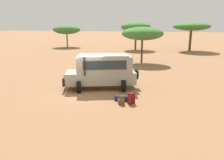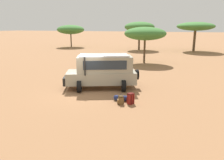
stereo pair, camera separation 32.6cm
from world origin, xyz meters
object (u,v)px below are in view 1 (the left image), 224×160
(duffel_bag_low_black_case, at_px, (122,98))
(acacia_tree_right_mid, at_px, (191,26))
(acacia_tree_centre_back, at_px, (142,34))
(acacia_tree_left_mid, at_px, (136,27))
(backpack_beside_front_wheel, at_px, (121,100))
(acacia_tree_far_left, at_px, (67,30))
(safari_vehicle, at_px, (102,71))
(backpack_cluster_center, at_px, (131,99))

(duffel_bag_low_black_case, height_order, acacia_tree_right_mid, acacia_tree_right_mid)
(duffel_bag_low_black_case, bearing_deg, acacia_tree_centre_back, 97.61)
(duffel_bag_low_black_case, xyz_separation_m, acacia_tree_left_mid, (-6.27, 28.76, 4.04))
(duffel_bag_low_black_case, relative_size, acacia_tree_right_mid, 0.14)
(acacia_tree_left_mid, distance_m, acacia_tree_centre_back, 15.17)
(acacia_tree_left_mid, bearing_deg, duffel_bag_low_black_case, -77.71)
(backpack_beside_front_wheel, relative_size, acacia_tree_centre_back, 0.10)
(acacia_tree_far_left, distance_m, acacia_tree_right_mid, 24.75)
(safari_vehicle, distance_m, acacia_tree_left_mid, 27.05)
(backpack_beside_front_wheel, xyz_separation_m, acacia_tree_centre_back, (-2.05, 14.81, 3.26))
(acacia_tree_left_mid, bearing_deg, acacia_tree_right_mid, 7.64)
(acacia_tree_far_left, bearing_deg, backpack_beside_front_wheel, -54.14)
(duffel_bag_low_black_case, bearing_deg, acacia_tree_left_mid, 102.29)
(acacia_tree_left_mid, bearing_deg, backpack_cluster_center, -76.59)
(safari_vehicle, distance_m, acacia_tree_far_left, 33.06)
(safari_vehicle, relative_size, acacia_tree_right_mid, 0.79)
(safari_vehicle, xyz_separation_m, acacia_tree_centre_back, (0.26, 12.07, 2.21))
(acacia_tree_right_mid, bearing_deg, acacia_tree_left_mid, -172.36)
(safari_vehicle, xyz_separation_m, acacia_tree_right_mid, (5.62, 27.89, 3.01))
(safari_vehicle, distance_m, backpack_cluster_center, 3.90)
(safari_vehicle, bearing_deg, acacia_tree_centre_back, 88.78)
(acacia_tree_far_left, height_order, acacia_tree_left_mid, acacia_tree_left_mid)
(acacia_tree_far_left, height_order, acacia_tree_right_mid, acacia_tree_right_mid)
(duffel_bag_low_black_case, relative_size, acacia_tree_centre_back, 0.19)
(safari_vehicle, xyz_separation_m, backpack_beside_front_wheel, (2.31, -2.73, -1.05))
(backpack_beside_front_wheel, height_order, acacia_tree_far_left, acacia_tree_far_left)
(safari_vehicle, xyz_separation_m, acacia_tree_left_mid, (-4.10, 26.58, 2.92))
(acacia_tree_centre_back, distance_m, acacia_tree_right_mid, 16.72)
(acacia_tree_left_mid, bearing_deg, backpack_beside_front_wheel, -77.66)
(backpack_beside_front_wheel, xyz_separation_m, duffel_bag_low_black_case, (-0.15, 0.55, -0.08))
(backpack_cluster_center, relative_size, acacia_tree_centre_back, 0.13)
(backpack_beside_front_wheel, bearing_deg, acacia_tree_left_mid, 102.34)
(backpack_cluster_center, bearing_deg, safari_vehicle, 138.57)
(duffel_bag_low_black_case, height_order, acacia_tree_left_mid, acacia_tree_left_mid)
(backpack_beside_front_wheel, relative_size, acacia_tree_right_mid, 0.07)
(backpack_beside_front_wheel, xyz_separation_m, acacia_tree_left_mid, (-6.41, 29.32, 3.97))
(safari_vehicle, height_order, acacia_tree_centre_back, acacia_tree_centre_back)
(acacia_tree_far_left, bearing_deg, backpack_cluster_center, -53.26)
(acacia_tree_far_left, xyz_separation_m, acacia_tree_centre_back, (19.36, -14.81, -0.14))
(duffel_bag_low_black_case, height_order, acacia_tree_far_left, acacia_tree_far_left)
(backpack_beside_front_wheel, height_order, duffel_bag_low_black_case, backpack_beside_front_wheel)
(backpack_cluster_center, distance_m, acacia_tree_far_left, 36.82)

